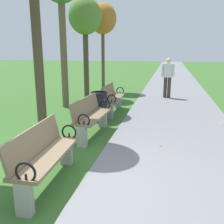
% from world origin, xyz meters
% --- Properties ---
extents(ground_plane, '(80.00, 80.00, 0.00)m').
position_xyz_m(ground_plane, '(0.00, 0.00, 0.00)').
color(ground_plane, '#386628').
extents(paved_walkway, '(2.96, 44.00, 0.02)m').
position_xyz_m(paved_walkway, '(1.48, 18.00, 0.01)').
color(paved_walkway, slate).
rests_on(paved_walkway, ground).
extents(park_bench_1, '(0.54, 1.62, 0.90)m').
position_xyz_m(park_bench_1, '(-0.50, -0.07, 0.49)').
color(park_bench_1, '#7A664C').
rests_on(park_bench_1, ground).
extents(park_bench_2, '(0.54, 1.62, 0.90)m').
position_xyz_m(park_bench_2, '(-0.50, 2.24, 0.49)').
color(park_bench_2, '#7A664C').
rests_on(park_bench_2, ground).
extents(park_bench_3, '(0.52, 1.61, 0.90)m').
position_xyz_m(park_bench_3, '(-0.50, 4.58, 0.49)').
color(park_bench_3, '#7A664C').
rests_on(park_bench_3, ground).
extents(tree_4, '(1.33, 1.33, 4.02)m').
position_xyz_m(tree_4, '(-2.21, 7.11, 3.20)').
color(tree_4, '#4C3D2D').
rests_on(tree_4, ground).
extents(tree_5, '(1.26, 1.26, 4.05)m').
position_xyz_m(tree_5, '(-1.90, 8.74, 3.30)').
color(tree_5, brown).
rests_on(tree_5, ground).
extents(pedestrian_walking, '(0.53, 0.23, 1.62)m').
position_xyz_m(pedestrian_walking, '(1.16, 7.52, 0.93)').
color(pedestrian_walking, '#3D3328').
rests_on(pedestrian_walking, paved_walkway).
extents(trash_bin, '(0.48, 0.48, 0.84)m').
position_xyz_m(trash_bin, '(-0.65, 3.50, 0.42)').
color(trash_bin, black).
rests_on(trash_bin, ground).
extents(scattered_leaves, '(4.82, 8.68, 0.02)m').
position_xyz_m(scattered_leaves, '(-0.21, 3.48, 0.01)').
color(scattered_leaves, brown).
rests_on(scattered_leaves, ground).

